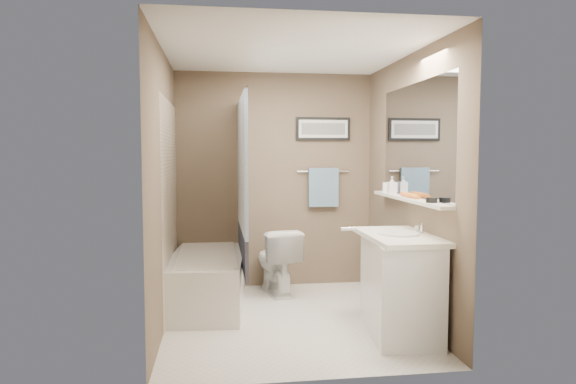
{
  "coord_description": "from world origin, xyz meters",
  "views": [
    {
      "loc": [
        -0.64,
        -4.49,
        1.5
      ],
      "look_at": [
        0.0,
        0.15,
        1.15
      ],
      "focal_mm": 32.0,
      "sensor_mm": 36.0,
      "label": 1
    }
  ],
  "objects": [
    {
      "name": "toilet",
      "position": [
        -0.02,
        0.92,
        0.35
      ],
      "size": [
        0.52,
        0.76,
        0.71
      ],
      "primitive_type": "imported",
      "rotation": [
        0.0,
        0.0,
        3.33
      ],
      "color": "white",
      "rests_on": "ground"
    },
    {
      "name": "towel_bar",
      "position": [
        0.55,
        1.22,
        1.3
      ],
      "size": [
        0.6,
        0.02,
        0.02
      ],
      "primitive_type": "cylinder",
      "rotation": [
        0.0,
        1.57,
        0.0
      ],
      "color": "silver",
      "rests_on": "wall_back"
    },
    {
      "name": "art_image",
      "position": [
        0.55,
        1.22,
        1.78
      ],
      "size": [
        0.5,
        0.0,
        0.13
      ],
      "primitive_type": "cube",
      "color": "#595959",
      "rests_on": "art_mat"
    },
    {
      "name": "ground",
      "position": [
        0.0,
        0.0,
        0.0
      ],
      "size": [
        2.5,
        2.5,
        0.0
      ],
      "primitive_type": "plane",
      "color": "silver",
      "rests_on": "ground"
    },
    {
      "name": "towel",
      "position": [
        0.55,
        1.2,
        1.12
      ],
      "size": [
        0.34,
        0.05,
        0.44
      ],
      "primitive_type": "cube",
      "color": "#8DB4CD",
      "rests_on": "towel_bar"
    },
    {
      "name": "curtain_rod",
      "position": [
        -0.4,
        0.5,
        2.05
      ],
      "size": [
        0.02,
        1.55,
        0.02
      ],
      "primitive_type": "cylinder",
      "rotation": [
        1.57,
        0.0,
        0.0
      ],
      "color": "silver",
      "rests_on": "wall_left"
    },
    {
      "name": "tub_rim",
      "position": [
        -0.75,
        0.57,
        0.5
      ],
      "size": [
        0.56,
        1.36,
        0.02
      ],
      "primitive_type": "cube",
      "color": "silver",
      "rests_on": "bathtub"
    },
    {
      "name": "wall_back",
      "position": [
        0.0,
        1.23,
        1.2
      ],
      "size": [
        2.2,
        0.04,
        2.4
      ],
      "primitive_type": "cube",
      "color": "brown",
      "rests_on": "ground"
    },
    {
      "name": "vanity",
      "position": [
        0.85,
        -0.48,
        0.4
      ],
      "size": [
        0.59,
        0.95,
        0.8
      ],
      "primitive_type": "cube",
      "rotation": [
        0.0,
        0.0,
        -0.1
      ],
      "color": "white",
      "rests_on": "ground"
    },
    {
      "name": "faucet_knob",
      "position": [
        1.03,
        -0.38,
        0.87
      ],
      "size": [
        0.05,
        0.05,
        0.05
      ],
      "primitive_type": "sphere",
      "color": "silver",
      "rests_on": "countertop"
    },
    {
      "name": "door_handle",
      "position": [
        0.22,
        -1.19,
        1.0
      ],
      "size": [
        0.1,
        0.02,
        0.02
      ],
      "primitive_type": "cylinder",
      "rotation": [
        0.0,
        1.57,
        0.0
      ],
      "color": "silver",
      "rests_on": "door"
    },
    {
      "name": "sink_basin",
      "position": [
        0.83,
        -0.48,
        0.85
      ],
      "size": [
        0.34,
        0.34,
        0.01
      ],
      "primitive_type": "cylinder",
      "color": "silver",
      "rests_on": "countertop"
    },
    {
      "name": "soap_bottle",
      "position": [
        1.04,
        0.28,
        1.2
      ],
      "size": [
        0.08,
        0.08,
        0.17
      ],
      "primitive_type": "imported",
      "rotation": [
        0.0,
        0.0,
        -0.01
      ],
      "color": "#999999",
      "rests_on": "shelf"
    },
    {
      "name": "art_frame",
      "position": [
        0.55,
        1.23,
        1.78
      ],
      "size": [
        0.62,
        0.02,
        0.26
      ],
      "primitive_type": "cube",
      "color": "black",
      "rests_on": "wall_back"
    },
    {
      "name": "countertop",
      "position": [
        0.84,
        -0.48,
        0.82
      ],
      "size": [
        0.54,
        0.96,
        0.04
      ],
      "primitive_type": "cube",
      "color": "white",
      "rests_on": "vanity"
    },
    {
      "name": "pink_comb",
      "position": [
        1.04,
        0.05,
        1.12
      ],
      "size": [
        0.05,
        0.16,
        0.01
      ],
      "primitive_type": "cube",
      "rotation": [
        0.0,
        0.0,
        -0.13
      ],
      "color": "pink",
      "rests_on": "shelf"
    },
    {
      "name": "tile_surround",
      "position": [
        -1.09,
        0.5,
        1.0
      ],
      "size": [
        0.02,
        1.55,
        2.0
      ],
      "primitive_type": "cube",
      "color": "beige",
      "rests_on": "wall_left"
    },
    {
      "name": "shelf",
      "position": [
        1.04,
        -0.15,
        1.1
      ],
      "size": [
        0.12,
        1.6,
        0.03
      ],
      "primitive_type": "cube",
      "color": "silver",
      "rests_on": "wall_right"
    },
    {
      "name": "bathtub",
      "position": [
        -0.75,
        0.57,
        0.25
      ],
      "size": [
        0.82,
        1.55,
        0.5
      ],
      "primitive_type": "cube",
      "rotation": [
        0.0,
        0.0,
        -0.08
      ],
      "color": "white",
      "rests_on": "ground"
    },
    {
      "name": "mirror",
      "position": [
        1.09,
        -0.15,
        1.62
      ],
      "size": [
        0.02,
        1.6,
        1.0
      ],
      "primitive_type": "cube",
      "color": "silver",
      "rests_on": "wall_right"
    },
    {
      "name": "ceiling",
      "position": [
        0.0,
        0.0,
        2.38
      ],
      "size": [
        2.2,
        2.5,
        0.04
      ],
      "primitive_type": "cube",
      "color": "white",
      "rests_on": "wall_back"
    },
    {
      "name": "hair_brush_back",
      "position": [
        1.04,
        -0.11,
        1.14
      ],
      "size": [
        0.05,
        0.22,
        0.04
      ],
      "primitive_type": "cylinder",
      "rotation": [
        1.57,
        0.0,
        -0.03
      ],
      "color": "orange",
      "rests_on": "shelf"
    },
    {
      "name": "curtain_lower",
      "position": [
        -0.4,
        0.5,
        0.58
      ],
      "size": [
        0.03,
        1.45,
        0.36
      ],
      "primitive_type": "cube",
      "color": "#242C43",
      "rests_on": "curtain_rod"
    },
    {
      "name": "candle_bowl_near",
      "position": [
        1.04,
        -0.65,
        1.14
      ],
      "size": [
        0.09,
        0.09,
        0.04
      ],
      "primitive_type": "cylinder",
      "color": "black",
      "rests_on": "shelf"
    },
    {
      "name": "door",
      "position": [
        0.55,
        -1.24,
        1.0
      ],
      "size": [
        0.8,
        0.02,
        2.0
      ],
      "primitive_type": "cube",
      "color": "silver",
      "rests_on": "wall_front"
    },
    {
      "name": "faucet_spout",
      "position": [
        1.03,
        -0.48,
        0.89
      ],
      "size": [
        0.02,
        0.02,
        0.1
      ],
      "primitive_type": "cylinder",
      "color": "silver",
      "rests_on": "countertop"
    },
    {
      "name": "hair_brush_front",
      "position": [
        1.04,
        -0.25,
        1.14
      ],
      "size": [
        0.06,
        0.22,
        0.04
      ],
      "primitive_type": "cylinder",
      "rotation": [
        1.57,
        0.0,
        0.1
      ],
      "color": "orange",
      "rests_on": "shelf"
    },
    {
      "name": "art_mat",
      "position": [
        0.55,
        1.22,
        1.78
      ],
      "size": [
        0.56,
        0.0,
        0.2
      ],
      "primitive_type": "cube",
      "color": "white",
      "rests_on": "art_frame"
    },
    {
      "name": "wall_front",
      "position": [
        0.0,
        -1.23,
        1.2
      ],
      "size": [
        2.2,
        0.04,
        2.4
      ],
      "primitive_type": "cube",
      "color": "brown",
      "rests_on": "ground"
    },
    {
      "name": "wall_right",
      "position": [
        1.08,
        0.0,
        1.2
      ],
      "size": [
        0.04,
        2.5,
        2.4
      ],
      "primitive_type": "cube",
      "color": "brown",
      "rests_on": "ground"
    },
    {
      "name": "wall_left",
      "position": [
        -1.08,
        0.0,
        1.2
      ],
      "size": [
        0.04,
        2.5,
        2.4
      ],
      "primitive_type": "cube",
      "color": "brown",
      "rests_on": "ground"
    },
    {
      "name": "curtain_upper",
      "position": [
        -0.4,
        0.5,
        1.4
      ],
      "size": [
        0.03,
        1.45,
        1.28
      ],
      "primitive_type": "cube",
      "color": "silver",
      "rests_on": "curtain_rod"
    },
    {
      "name": "glass_jar",
      "position": [
        1.04,
        0.44,
        1.17
      ],
      "size": [
        0.08,
        0.08,
        0.1
      ],
      "primitive_type": "cylinder",
      "color": "white",
      "rests_on": "shelf"
    }
  ]
}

